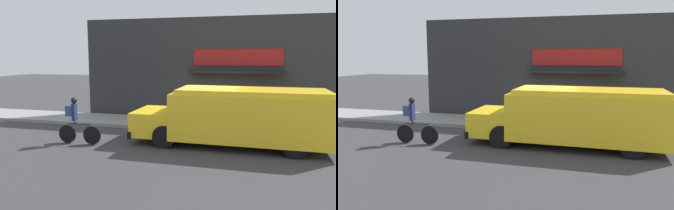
{
  "view_description": "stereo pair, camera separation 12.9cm",
  "coord_description": "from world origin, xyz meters",
  "views": [
    {
      "loc": [
        1.77,
        -12.69,
        3.04
      ],
      "look_at": [
        -1.53,
        -0.2,
        1.1
      ],
      "focal_mm": 35.0,
      "sensor_mm": 36.0,
      "label": 1
    },
    {
      "loc": [
        1.89,
        -12.65,
        3.04
      ],
      "look_at": [
        -1.53,
        -0.2,
        1.1
      ],
      "focal_mm": 35.0,
      "sensor_mm": 36.0,
      "label": 2
    }
  ],
  "objects": [
    {
      "name": "sidewalk",
      "position": [
        0.0,
        1.19,
        0.07
      ],
      "size": [
        28.0,
        2.38,
        0.14
      ],
      "color": "gray",
      "rests_on": "ground_plane"
    },
    {
      "name": "school_bus",
      "position": [
        1.31,
        -1.56,
        1.03
      ],
      "size": [
        6.67,
        2.74,
        1.95
      ],
      "rotation": [
        0.0,
        0.0,
        -0.02
      ],
      "color": "yellow",
      "rests_on": "ground_plane"
    },
    {
      "name": "cyclist",
      "position": [
        -4.18,
        -2.72,
        0.8
      ],
      "size": [
        1.58,
        0.21,
        1.63
      ],
      "rotation": [
        0.0,
        0.0,
        0.03
      ],
      "color": "black",
      "rests_on": "ground_plane"
    },
    {
      "name": "trash_bin",
      "position": [
        2.58,
        1.34,
        0.55
      ],
      "size": [
        0.5,
        0.5,
        0.83
      ],
      "color": "#2D5138",
      "rests_on": "sidewalk"
    },
    {
      "name": "ground_plane",
      "position": [
        0.0,
        0.0,
        0.0
      ],
      "size": [
        70.0,
        70.0,
        0.0
      ],
      "primitive_type": "plane",
      "color": "#38383A"
    },
    {
      "name": "storefront",
      "position": [
        0.04,
        2.55,
        2.41
      ],
      "size": [
        12.82,
        1.02,
        4.81
      ],
      "color": "#2D2D33",
      "rests_on": "ground_plane"
    }
  ]
}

